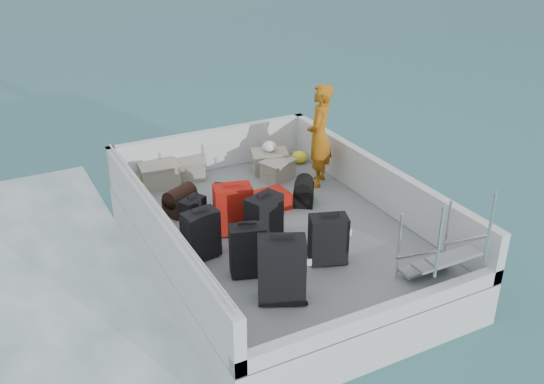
{
  "coord_description": "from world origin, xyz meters",
  "views": [
    {
      "loc": [
        -3.57,
        -6.7,
        4.9
      ],
      "look_at": [
        0.11,
        0.39,
        1.0
      ],
      "focal_mm": 40.0,
      "sensor_mm": 36.0,
      "label": 1
    }
  ],
  "objects_px": {
    "crate_2": "(270,162)",
    "suitcase_2": "(193,216)",
    "suitcase_4": "(264,220)",
    "crate_3": "(278,171)",
    "suitcase_1": "(201,235)",
    "crate_1": "(190,170)",
    "suitcase_5": "(233,210)",
    "suitcase_8": "(267,201)",
    "suitcase_3": "(282,271)",
    "crate_0": "(160,176)",
    "suitcase_6": "(328,240)",
    "suitcase_0": "(248,251)",
    "passenger": "(319,136)"
  },
  "relations": [
    {
      "from": "crate_2",
      "to": "crate_3",
      "type": "relative_size",
      "value": 1.12
    },
    {
      "from": "suitcase_5",
      "to": "suitcase_8",
      "type": "distance_m",
      "value": 0.88
    },
    {
      "from": "suitcase_6",
      "to": "crate_3",
      "type": "bearing_deg",
      "value": 95.19
    },
    {
      "from": "suitcase_5",
      "to": "suitcase_8",
      "type": "relative_size",
      "value": 1.1
    },
    {
      "from": "suitcase_2",
      "to": "suitcase_8",
      "type": "bearing_deg",
      "value": -22.42
    },
    {
      "from": "suitcase_4",
      "to": "crate_0",
      "type": "bearing_deg",
      "value": 85.2
    },
    {
      "from": "crate_2",
      "to": "crate_3",
      "type": "xyz_separation_m",
      "value": [
        -0.02,
        -0.34,
        -0.02
      ]
    },
    {
      "from": "suitcase_1",
      "to": "crate_3",
      "type": "bearing_deg",
      "value": 31.46
    },
    {
      "from": "crate_1",
      "to": "crate_3",
      "type": "xyz_separation_m",
      "value": [
        1.3,
        -0.72,
        -0.0
      ]
    },
    {
      "from": "suitcase_1",
      "to": "crate_3",
      "type": "xyz_separation_m",
      "value": [
        2.05,
        1.73,
        -0.19
      ]
    },
    {
      "from": "crate_2",
      "to": "suitcase_2",
      "type": "bearing_deg",
      "value": -144.13
    },
    {
      "from": "suitcase_4",
      "to": "suitcase_6",
      "type": "bearing_deg",
      "value": -77.76
    },
    {
      "from": "suitcase_2",
      "to": "passenger",
      "type": "bearing_deg",
      "value": -15.86
    },
    {
      "from": "crate_1",
      "to": "passenger",
      "type": "relative_size",
      "value": 0.31
    },
    {
      "from": "suitcase_0",
      "to": "suitcase_3",
      "type": "relative_size",
      "value": 0.83
    },
    {
      "from": "suitcase_4",
      "to": "crate_3",
      "type": "relative_size",
      "value": 1.4
    },
    {
      "from": "suitcase_4",
      "to": "passenger",
      "type": "distance_m",
      "value": 2.18
    },
    {
      "from": "suitcase_8",
      "to": "suitcase_4",
      "type": "bearing_deg",
      "value": 147.03
    },
    {
      "from": "crate_2",
      "to": "passenger",
      "type": "height_order",
      "value": "passenger"
    },
    {
      "from": "suitcase_5",
      "to": "crate_3",
      "type": "xyz_separation_m",
      "value": [
        1.4,
        1.3,
        -0.2
      ]
    },
    {
      "from": "suitcase_4",
      "to": "crate_3",
      "type": "distance_m",
      "value": 2.13
    },
    {
      "from": "suitcase_0",
      "to": "suitcase_1",
      "type": "height_order",
      "value": "suitcase_0"
    },
    {
      "from": "crate_1",
      "to": "crate_3",
      "type": "relative_size",
      "value": 1.01
    },
    {
      "from": "suitcase_2",
      "to": "crate_1",
      "type": "distance_m",
      "value": 1.86
    },
    {
      "from": "crate_0",
      "to": "suitcase_1",
      "type": "bearing_deg",
      "value": -94.86
    },
    {
      "from": "suitcase_1",
      "to": "suitcase_3",
      "type": "relative_size",
      "value": 0.82
    },
    {
      "from": "crate_3",
      "to": "passenger",
      "type": "bearing_deg",
      "value": -42.1
    },
    {
      "from": "suitcase_0",
      "to": "crate_3",
      "type": "height_order",
      "value": "suitcase_0"
    },
    {
      "from": "suitcase_2",
      "to": "passenger",
      "type": "distance_m",
      "value": 2.54
    },
    {
      "from": "suitcase_6",
      "to": "crate_0",
      "type": "distance_m",
      "value": 3.43
    },
    {
      "from": "suitcase_4",
      "to": "crate_2",
      "type": "bearing_deg",
      "value": 40.28
    },
    {
      "from": "suitcase_3",
      "to": "suitcase_6",
      "type": "distance_m",
      "value": 1.04
    },
    {
      "from": "suitcase_2",
      "to": "crate_1",
      "type": "xyz_separation_m",
      "value": [
        0.6,
        1.76,
        -0.11
      ]
    },
    {
      "from": "suitcase_6",
      "to": "crate_0",
      "type": "bearing_deg",
      "value": 129.75
    },
    {
      "from": "suitcase_0",
      "to": "crate_3",
      "type": "distance_m",
      "value": 2.91
    },
    {
      "from": "suitcase_1",
      "to": "suitcase_8",
      "type": "xyz_separation_m",
      "value": [
        1.39,
        0.84,
        -0.21
      ]
    },
    {
      "from": "suitcase_4",
      "to": "crate_1",
      "type": "relative_size",
      "value": 1.39
    },
    {
      "from": "suitcase_2",
      "to": "suitcase_4",
      "type": "distance_m",
      "value": 1.05
    },
    {
      "from": "suitcase_5",
      "to": "crate_2",
      "type": "distance_m",
      "value": 2.18
    },
    {
      "from": "crate_0",
      "to": "suitcase_3",
      "type": "bearing_deg",
      "value": -85.67
    },
    {
      "from": "suitcase_0",
      "to": "suitcase_2",
      "type": "relative_size",
      "value": 1.31
    },
    {
      "from": "suitcase_2",
      "to": "crate_1",
      "type": "relative_size",
      "value": 1.02
    },
    {
      "from": "crate_3",
      "to": "passenger",
      "type": "distance_m",
      "value": 0.97
    },
    {
      "from": "suitcase_1",
      "to": "suitcase_6",
      "type": "distance_m",
      "value": 1.64
    },
    {
      "from": "suitcase_5",
      "to": "suitcase_8",
      "type": "height_order",
      "value": "suitcase_5"
    },
    {
      "from": "passenger",
      "to": "suitcase_1",
      "type": "bearing_deg",
      "value": -21.92
    },
    {
      "from": "suitcase_2",
      "to": "suitcase_6",
      "type": "height_order",
      "value": "suitcase_6"
    },
    {
      "from": "suitcase_8",
      "to": "suitcase_1",
      "type": "bearing_deg",
      "value": 117.7
    },
    {
      "from": "suitcase_3",
      "to": "crate_3",
      "type": "xyz_separation_m",
      "value": [
        1.57,
        3.04,
        -0.26
      ]
    },
    {
      "from": "suitcase_1",
      "to": "suitcase_4",
      "type": "xyz_separation_m",
      "value": [
        0.89,
        -0.05,
        0.02
      ]
    }
  ]
}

